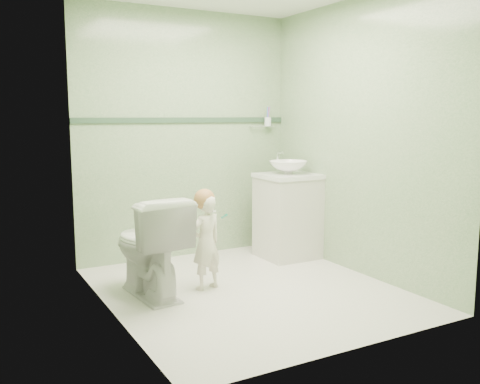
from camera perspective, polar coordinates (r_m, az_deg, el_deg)
ground at (r=4.33m, az=0.98°, el=-10.53°), size 2.50×2.50×0.00m
room_shell at (r=4.10m, az=1.02°, el=5.55°), size 2.50×2.54×2.40m
trim_stripe at (r=5.21m, az=-5.84°, el=7.74°), size 2.20×0.02×0.05m
vanity at (r=5.23m, az=5.17°, el=-2.72°), size 0.52×0.50×0.80m
counter at (r=5.17m, az=5.23°, el=1.74°), size 0.54×0.52×0.04m
basin at (r=5.16m, az=5.24°, el=2.67°), size 0.37×0.37×0.13m
faucet at (r=5.31m, az=4.13°, el=3.70°), size 0.03×0.13×0.18m
cup_holder at (r=5.57m, az=2.96°, el=7.62°), size 0.26×0.07×0.21m
toilet at (r=4.15m, az=-9.80°, el=-5.76°), size 0.51×0.81×0.79m
toddler at (r=4.26m, az=-3.68°, el=-5.48°), size 0.32×0.25×0.77m
hair_cap at (r=4.21m, az=-3.86°, el=-0.80°), size 0.17×0.17×0.17m
teal_toothbrush at (r=4.16m, az=-1.83°, el=-2.58°), size 0.11×0.14×0.08m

